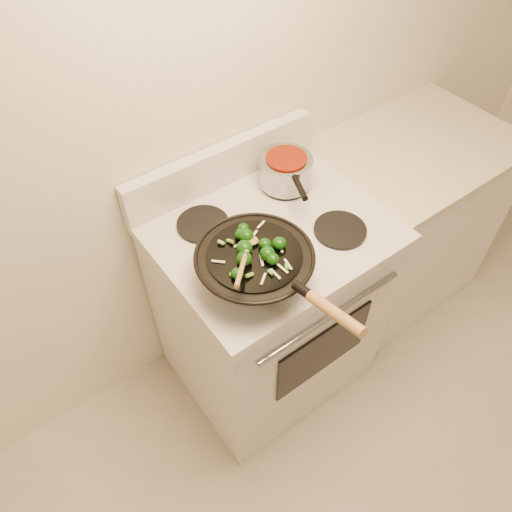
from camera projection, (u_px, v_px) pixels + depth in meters
stove at (268, 305)px, 2.04m from camera, size 0.78×0.67×1.08m
counter_unit at (395, 224)px, 2.38m from camera, size 0.85×0.62×0.91m
wok at (255, 266)px, 1.50m from camera, size 0.36×0.60×0.20m
stirfry at (254, 248)px, 1.46m from camera, size 0.22×0.23×0.04m
wooden_spoon at (246, 253)px, 1.43m from camera, size 0.20×0.20×0.08m
saucepan at (286, 170)px, 1.80m from camera, size 0.19×0.30×0.11m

